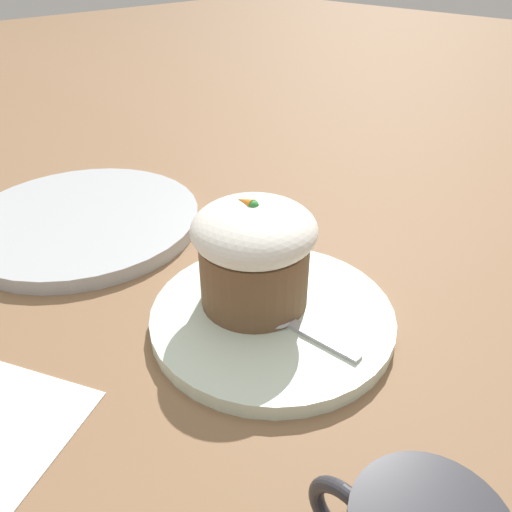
{
  "coord_description": "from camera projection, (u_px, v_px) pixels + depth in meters",
  "views": [
    {
      "loc": [
        -0.23,
        0.25,
        0.29
      ],
      "look_at": [
        0.02,
        -0.0,
        0.06
      ],
      "focal_mm": 35.0,
      "sensor_mm": 36.0,
      "label": 1
    }
  ],
  "objects": [
    {
      "name": "dessert_plate",
      "position": [
        272.0,
        317.0,
        0.44
      ],
      "size": [
        0.21,
        0.21,
        0.01
      ],
      "color": "silver",
      "rests_on": "ground_plane"
    },
    {
      "name": "ground_plane",
      "position": [
        272.0,
        323.0,
        0.44
      ],
      "size": [
        4.0,
        4.0,
        0.0
      ],
      "primitive_type": "plane",
      "color": "#846042"
    },
    {
      "name": "side_plate",
      "position": [
        83.0,
        220.0,
        0.58
      ],
      "size": [
        0.27,
        0.27,
        0.02
      ],
      "color": "#B2B7BC",
      "rests_on": "ground_plane"
    },
    {
      "name": "spoon",
      "position": [
        284.0,
        323.0,
        0.42
      ],
      "size": [
        0.1,
        0.03,
        0.01
      ],
      "color": "#B7B7BC",
      "rests_on": "dessert_plate"
    },
    {
      "name": "carrot_cake",
      "position": [
        256.0,
        251.0,
        0.42
      ],
      "size": [
        0.11,
        0.11,
        0.1
      ],
      "color": "brown",
      "rests_on": "dessert_plate"
    }
  ]
}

